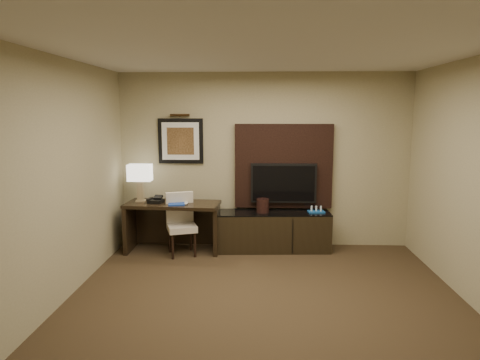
# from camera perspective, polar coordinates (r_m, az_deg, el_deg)

# --- Properties ---
(floor) EXTENTS (4.50, 5.00, 0.01)m
(floor) POSITION_cam_1_polar(r_m,az_deg,el_deg) (4.65, 3.44, -17.88)
(floor) COLOR #322416
(floor) RESTS_ON ground
(ceiling) EXTENTS (4.50, 5.00, 0.01)m
(ceiling) POSITION_cam_1_polar(r_m,az_deg,el_deg) (4.19, 3.81, 17.26)
(ceiling) COLOR silver
(ceiling) RESTS_ON wall_back
(wall_back) EXTENTS (4.50, 0.01, 2.70)m
(wall_back) POSITION_cam_1_polar(r_m,az_deg,el_deg) (6.69, 3.22, 2.62)
(wall_back) COLOR tan
(wall_back) RESTS_ON floor
(wall_front) EXTENTS (4.50, 0.01, 2.70)m
(wall_front) POSITION_cam_1_polar(r_m,az_deg,el_deg) (1.81, 5.15, -15.59)
(wall_front) COLOR tan
(wall_front) RESTS_ON floor
(wall_left) EXTENTS (0.01, 5.00, 2.70)m
(wall_left) POSITION_cam_1_polar(r_m,az_deg,el_deg) (4.74, -24.73, -0.91)
(wall_left) COLOR tan
(wall_left) RESTS_ON floor
(desk) EXTENTS (1.44, 0.70, 0.75)m
(desk) POSITION_cam_1_polar(r_m,az_deg,el_deg) (6.61, -8.90, -6.18)
(desk) COLOR black
(desk) RESTS_ON floor
(credenza) EXTENTS (1.76, 0.58, 0.60)m
(credenza) POSITION_cam_1_polar(r_m,az_deg,el_deg) (6.60, 4.35, -6.79)
(credenza) COLOR black
(credenza) RESTS_ON floor
(tv_wall_panel) EXTENTS (1.50, 0.12, 1.30)m
(tv_wall_panel) POSITION_cam_1_polar(r_m,az_deg,el_deg) (6.65, 5.81, 1.86)
(tv_wall_panel) COLOR black
(tv_wall_panel) RESTS_ON wall_back
(tv) EXTENTS (1.00, 0.08, 0.60)m
(tv) POSITION_cam_1_polar(r_m,az_deg,el_deg) (6.59, 5.82, -0.41)
(tv) COLOR black
(tv) RESTS_ON tv_wall_panel
(artwork) EXTENTS (0.70, 0.04, 0.70)m
(artwork) POSITION_cam_1_polar(r_m,az_deg,el_deg) (6.75, -7.90, 5.17)
(artwork) COLOR black
(artwork) RESTS_ON wall_back
(picture_light) EXTENTS (0.04, 0.04, 0.30)m
(picture_light) POSITION_cam_1_polar(r_m,az_deg,el_deg) (6.70, -8.04, 8.56)
(picture_light) COLOR #3B2613
(picture_light) RESTS_ON wall_back
(desk_chair) EXTENTS (0.54, 0.57, 0.85)m
(desk_chair) POSITION_cam_1_polar(r_m,az_deg,el_deg) (6.39, -7.76, -6.23)
(desk_chair) COLOR beige
(desk_chair) RESTS_ON floor
(table_lamp) EXTENTS (0.37, 0.24, 0.56)m
(table_lamp) POSITION_cam_1_polar(r_m,az_deg,el_deg) (6.66, -13.16, -0.42)
(table_lamp) COLOR #9C8761
(table_lamp) RESTS_ON desk
(desk_phone) EXTENTS (0.24, 0.22, 0.11)m
(desk_phone) POSITION_cam_1_polar(r_m,az_deg,el_deg) (6.55, -11.17, -2.54)
(desk_phone) COLOR black
(desk_phone) RESTS_ON desk
(blue_folder) EXTENTS (0.29, 0.35, 0.02)m
(blue_folder) POSITION_cam_1_polar(r_m,az_deg,el_deg) (6.44, -8.45, -3.07)
(blue_folder) COLOR #183B9D
(blue_folder) RESTS_ON desk
(book) EXTENTS (0.15, 0.03, 0.21)m
(book) POSITION_cam_1_polar(r_m,az_deg,el_deg) (6.42, -8.35, -2.24)
(book) COLOR #B7A390
(book) RESTS_ON desk
(ice_bucket) EXTENTS (0.19, 0.19, 0.21)m
(ice_bucket) POSITION_cam_1_polar(r_m,az_deg,el_deg) (6.47, 3.05, -3.42)
(ice_bucket) COLOR black
(ice_bucket) RESTS_ON credenza
(minibar_tray) EXTENTS (0.26, 0.18, 0.09)m
(minibar_tray) POSITION_cam_1_polar(r_m,az_deg,el_deg) (6.58, 10.12, -3.88)
(minibar_tray) COLOR #18539C
(minibar_tray) RESTS_ON credenza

